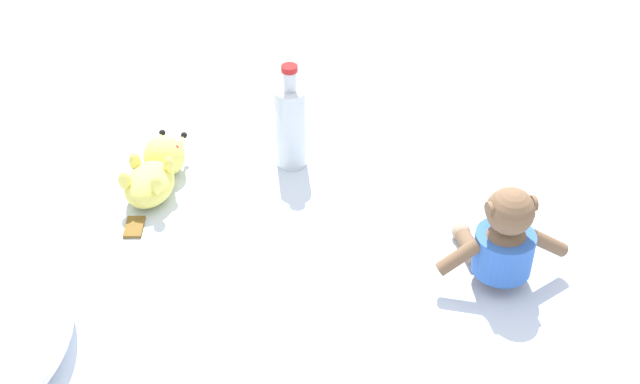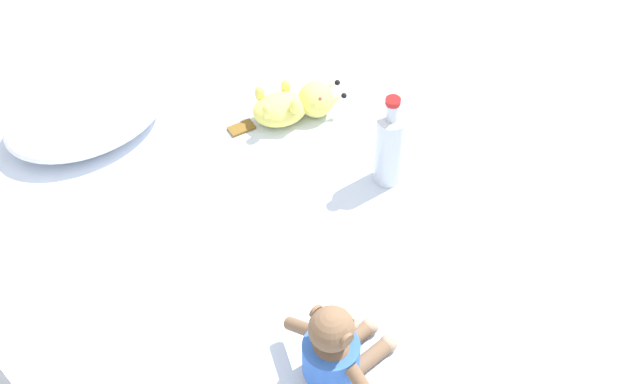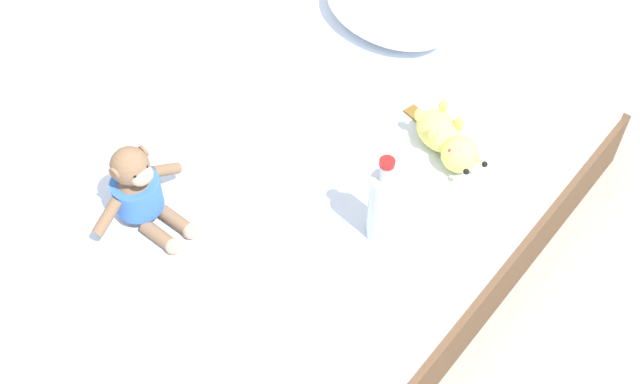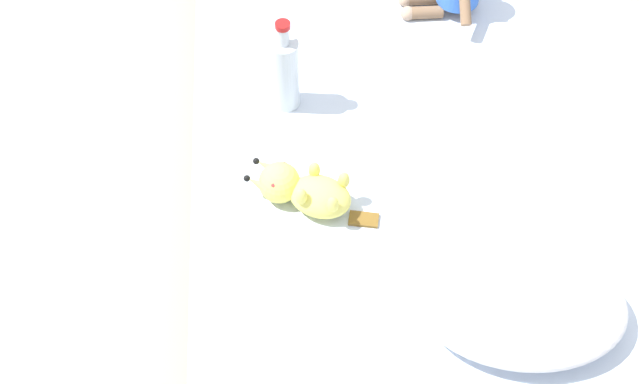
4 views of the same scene
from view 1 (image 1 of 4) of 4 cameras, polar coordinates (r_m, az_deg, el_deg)
name	(u,v)px [view 1 (image 1 of 4)]	position (r m, az deg, el deg)	size (l,w,h in m)	color
bed	(349,334)	(1.95, 1.96, -9.56)	(1.31, 2.10, 0.42)	brown
plush_monkey	(502,242)	(1.75, 12.20, -3.33)	(0.23, 0.29, 0.24)	brown
plush_yellow_creature	(156,171)	(2.02, -11.03, 1.37)	(0.32, 0.19, 0.10)	#EAE066
glass_bottle	(291,125)	(2.03, -1.98, 4.52)	(0.07, 0.07, 0.27)	silver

